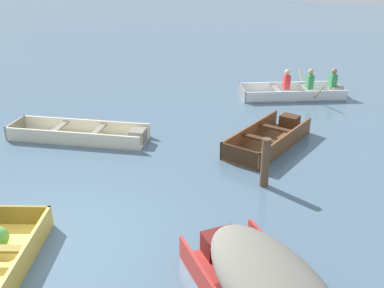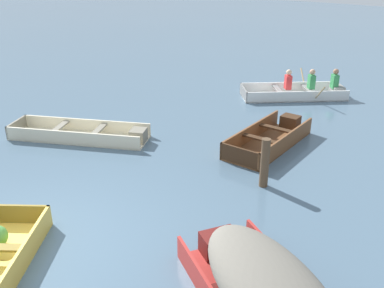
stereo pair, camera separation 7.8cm
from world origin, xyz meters
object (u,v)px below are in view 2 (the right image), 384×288
at_px(skiff_cream_mid_moored, 85,134).
at_px(mooring_post, 265,163).
at_px(skiff_wooden_brown_near_moored, 271,138).
at_px(rowboat_white_with_crew, 300,91).

distance_m(skiff_cream_mid_moored, mooring_post, 4.77).
bearing_deg(skiff_wooden_brown_near_moored, skiff_cream_mid_moored, -144.76).
xyz_separation_m(rowboat_white_with_crew, mooring_post, (2.11, -5.87, 0.30)).
bearing_deg(skiff_cream_mid_moored, rowboat_white_with_crew, 68.62).
distance_m(skiff_wooden_brown_near_moored, mooring_post, 2.17).
xyz_separation_m(skiff_cream_mid_moored, rowboat_white_with_crew, (2.59, 6.61, 0.08)).
bearing_deg(mooring_post, rowboat_white_with_crew, 109.77).
bearing_deg(skiff_cream_mid_moored, mooring_post, 8.86).
distance_m(rowboat_white_with_crew, mooring_post, 6.25).
bearing_deg(skiff_cream_mid_moored, skiff_wooden_brown_near_moored, 35.24).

